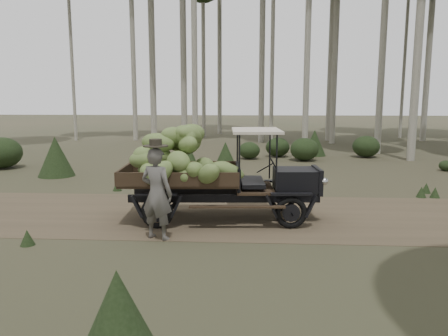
{
  "coord_description": "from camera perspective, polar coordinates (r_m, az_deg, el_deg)",
  "views": [
    {
      "loc": [
        -0.51,
        -9.92,
        2.72
      ],
      "look_at": [
        -1.09,
        -0.37,
        1.18
      ],
      "focal_mm": 35.0,
      "sensor_mm": 36.0,
      "label": 1
    }
  ],
  "objects": [
    {
      "name": "ground",
      "position": [
        10.3,
        6.25,
        -6.2
      ],
      "size": [
        120.0,
        120.0,
        0.0
      ],
      "primitive_type": "plane",
      "color": "#473D2B",
      "rests_on": "ground"
    },
    {
      "name": "dirt_track",
      "position": [
        10.3,
        6.25,
        -6.18
      ],
      "size": [
        70.0,
        4.0,
        0.01
      ],
      "primitive_type": "cube",
      "color": "brown",
      "rests_on": "ground"
    },
    {
      "name": "banana_truck",
      "position": [
        9.62,
        -3.71,
        0.78
      ],
      "size": [
        4.54,
        2.24,
        2.2
      ],
      "rotation": [
        0.0,
        0.0,
        0.06
      ],
      "color": "black",
      "rests_on": "ground"
    },
    {
      "name": "farmer",
      "position": [
        8.47,
        -8.77,
        -3.18
      ],
      "size": [
        0.76,
        0.63,
        1.95
      ],
      "rotation": [
        0.0,
        0.0,
        2.78
      ],
      "color": "#57534F",
      "rests_on": "ground"
    },
    {
      "name": "undergrowth",
      "position": [
        10.85,
        14.82,
        -2.72
      ],
      "size": [
        23.64,
        22.87,
        1.39
      ],
      "color": "#233319",
      "rests_on": "ground"
    }
  ]
}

